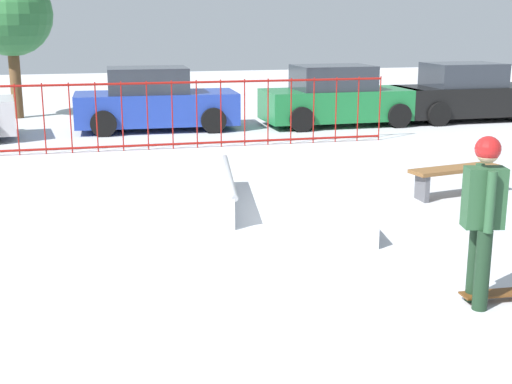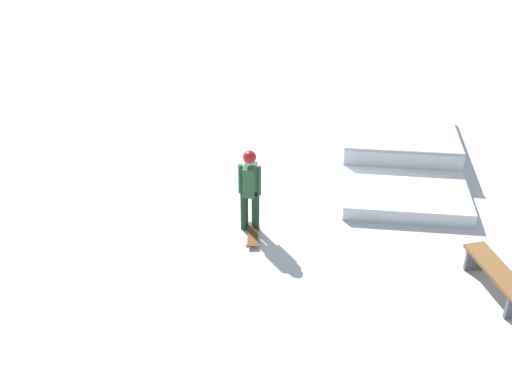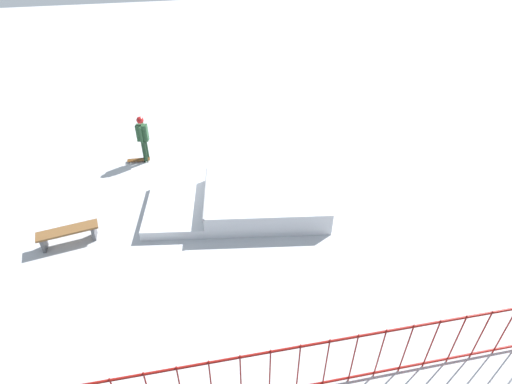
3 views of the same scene
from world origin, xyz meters
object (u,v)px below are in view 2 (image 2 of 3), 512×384
Objects in this scene: skate_ramp at (398,141)px; skateboard at (253,234)px; park_bench at (497,276)px; skater at (250,185)px.

skate_ramp reaches higher than skateboard.
park_bench is (5.18, 0.44, 0.04)m from skate_ramp.
skate_ramp is 7.10× the size of skateboard.
park_bench is at bearing 13.98° from skate_ramp.
skater is 2.13× the size of skateboard.
park_bench is (2.08, 4.08, -0.65)m from skater.
skate_ramp is 4.83m from skater.
park_bench is at bearing 75.96° from skater.
skate_ramp is 3.33× the size of skater.
skater reaches higher than skateboard.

